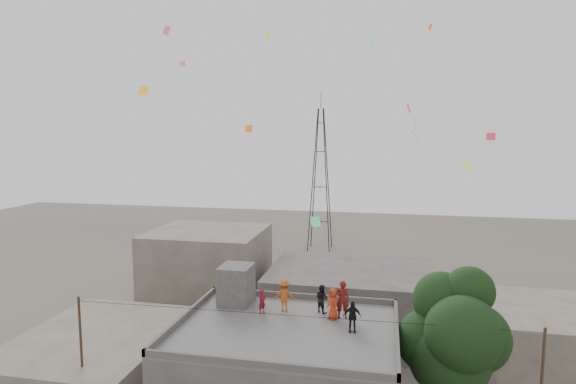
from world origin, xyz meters
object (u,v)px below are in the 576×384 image
transmission_tower (320,179)px  person_red_adult (342,299)px  tree (454,336)px  stair_head_box (236,284)px  person_dark_adult (352,317)px

transmission_tower → person_red_adult: (6.38, -38.29, -2.05)m
transmission_tower → person_red_adult: transmission_tower is taller
tree → person_red_adult: size_ratio=4.98×
person_red_adult → transmission_tower: bearing=-88.8°
stair_head_box → transmission_tower: transmission_tower is taller
person_dark_adult → transmission_tower: bearing=93.7°
tree → stair_head_box: bearing=169.3°
person_red_adult → person_dark_adult: person_red_adult is taller
stair_head_box → transmission_tower: (-0.80, 37.40, 1.97)m
stair_head_box → person_red_adult: 5.65m
tree → transmission_tower: (-11.37, 39.40, 2.97)m
stair_head_box → tree: 10.80m
stair_head_box → tree: bearing=-10.7°
tree → person_red_adult: tree is taller
person_dark_adult → person_red_adult: bearing=104.6°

